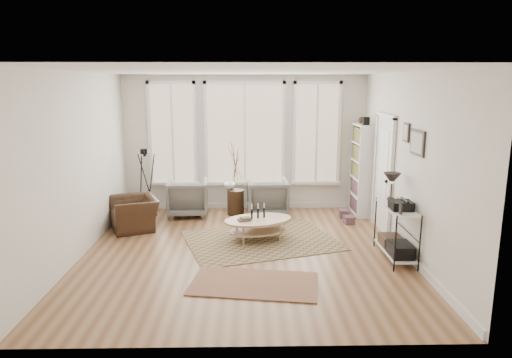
{
  "coord_description": "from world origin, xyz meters",
  "views": [
    {
      "loc": [
        0.05,
        -7.08,
        2.71
      ],
      "look_at": [
        0.2,
        0.6,
        1.1
      ],
      "focal_mm": 32.0,
      "sensor_mm": 36.0,
      "label": 1
    }
  ],
  "objects_px": {
    "armchair_left": "(188,198)",
    "armchair_right": "(267,197)",
    "bookcase": "(361,169)",
    "low_shelf": "(396,227)",
    "accent_chair": "(134,213)",
    "coffee_table": "(258,224)",
    "side_table": "(235,181)"
  },
  "relations": [
    {
      "from": "low_shelf",
      "to": "side_table",
      "type": "relative_size",
      "value": 0.88
    },
    {
      "from": "armchair_right",
      "to": "accent_chair",
      "type": "bearing_deg",
      "value": 15.99
    },
    {
      "from": "side_table",
      "to": "armchair_right",
      "type": "bearing_deg",
      "value": -6.64
    },
    {
      "from": "armchair_left",
      "to": "armchair_right",
      "type": "height_order",
      "value": "armchair_right"
    },
    {
      "from": "side_table",
      "to": "bookcase",
      "type": "bearing_deg",
      "value": 0.03
    },
    {
      "from": "low_shelf",
      "to": "coffee_table",
      "type": "bearing_deg",
      "value": 157.39
    },
    {
      "from": "coffee_table",
      "to": "armchair_left",
      "type": "bearing_deg",
      "value": 132.1
    },
    {
      "from": "armchair_right",
      "to": "accent_chair",
      "type": "distance_m",
      "value": 2.71
    },
    {
      "from": "coffee_table",
      "to": "side_table",
      "type": "relative_size",
      "value": 0.94
    },
    {
      "from": "armchair_left",
      "to": "bookcase",
      "type": "bearing_deg",
      "value": 176.57
    },
    {
      "from": "bookcase",
      "to": "accent_chair",
      "type": "distance_m",
      "value": 4.67
    },
    {
      "from": "accent_chair",
      "to": "bookcase",
      "type": "bearing_deg",
      "value": 77.98
    },
    {
      "from": "side_table",
      "to": "low_shelf",
      "type": "bearing_deg",
      "value": -44.34
    },
    {
      "from": "bookcase",
      "to": "coffee_table",
      "type": "distance_m",
      "value": 2.82
    },
    {
      "from": "bookcase",
      "to": "side_table",
      "type": "relative_size",
      "value": 1.39
    },
    {
      "from": "side_table",
      "to": "accent_chair",
      "type": "bearing_deg",
      "value": -153.69
    },
    {
      "from": "side_table",
      "to": "accent_chair",
      "type": "distance_m",
      "value": 2.16
    },
    {
      "from": "low_shelf",
      "to": "accent_chair",
      "type": "height_order",
      "value": "low_shelf"
    },
    {
      "from": "bookcase",
      "to": "side_table",
      "type": "bearing_deg",
      "value": -179.97
    },
    {
      "from": "bookcase",
      "to": "low_shelf",
      "type": "height_order",
      "value": "bookcase"
    },
    {
      "from": "accent_chair",
      "to": "coffee_table",
      "type": "bearing_deg",
      "value": 49.84
    },
    {
      "from": "bookcase",
      "to": "armchair_left",
      "type": "xyz_separation_m",
      "value": [
        -3.63,
        -0.05,
        -0.58
      ]
    },
    {
      "from": "low_shelf",
      "to": "side_table",
      "type": "height_order",
      "value": "side_table"
    },
    {
      "from": "low_shelf",
      "to": "armchair_right",
      "type": "height_order",
      "value": "low_shelf"
    },
    {
      "from": "armchair_left",
      "to": "armchair_right",
      "type": "relative_size",
      "value": 0.99
    },
    {
      "from": "low_shelf",
      "to": "armchair_left",
      "type": "height_order",
      "value": "low_shelf"
    },
    {
      "from": "coffee_table",
      "to": "accent_chair",
      "type": "bearing_deg",
      "value": 163.58
    },
    {
      "from": "bookcase",
      "to": "armchair_left",
      "type": "relative_size",
      "value": 2.47
    },
    {
      "from": "coffee_table",
      "to": "side_table",
      "type": "distance_m",
      "value": 1.73
    },
    {
      "from": "armchair_right",
      "to": "low_shelf",
      "type": "bearing_deg",
      "value": 125.49
    },
    {
      "from": "coffee_table",
      "to": "armchair_right",
      "type": "relative_size",
      "value": 1.64
    },
    {
      "from": "armchair_left",
      "to": "accent_chair",
      "type": "xyz_separation_m",
      "value": [
        -0.9,
        -0.89,
        -0.08
      ]
    }
  ]
}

